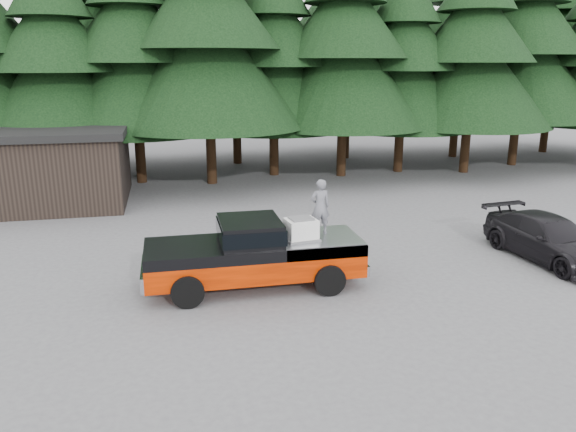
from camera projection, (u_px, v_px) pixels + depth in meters
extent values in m
plane|color=#49494B|center=(295.00, 292.00, 15.11)|extent=(120.00, 120.00, 0.00)
cube|color=black|center=(250.00, 230.00, 15.02)|extent=(1.66, 1.90, 0.59)
cube|color=silver|center=(301.00, 230.00, 15.12)|extent=(0.90, 0.78, 0.55)
imported|color=#5C5D64|center=(320.00, 207.00, 15.54)|extent=(0.59, 0.41, 1.55)
imported|color=black|center=(549.00, 238.00, 17.41)|extent=(2.45, 4.88, 1.36)
cube|color=black|center=(30.00, 169.00, 24.18)|extent=(8.00, 6.00, 3.00)
cube|color=black|center=(25.00, 131.00, 23.74)|extent=(8.40, 6.40, 0.30)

